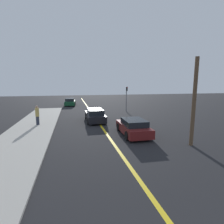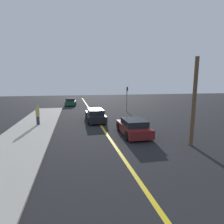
{
  "view_description": "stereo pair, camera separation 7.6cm",
  "coord_description": "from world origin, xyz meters",
  "px_view_note": "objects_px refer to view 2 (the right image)",
  "views": [
    {
      "loc": [
        -2.61,
        -0.11,
        3.95
      ],
      "look_at": [
        0.45,
        13.06,
        1.74
      ],
      "focal_mm": 28.0,
      "sensor_mm": 36.0,
      "label": 1
    },
    {
      "loc": [
        -2.54,
        -0.13,
        3.95
      ],
      "look_at": [
        0.45,
        13.06,
        1.74
      ],
      "focal_mm": 28.0,
      "sensor_mm": 36.0,
      "label": 2
    }
  ],
  "objects_px": {
    "car_ahead_center": "(95,115)",
    "traffic_light": "(127,96)",
    "car_near_right_lane": "(133,127)",
    "utility_pole": "(194,103)",
    "car_far_distant": "(71,102)",
    "pedestrian_mid_group": "(38,115)"
  },
  "relations": [
    {
      "from": "car_ahead_center",
      "to": "traffic_light",
      "type": "xyz_separation_m",
      "value": [
        5.12,
        5.2,
        1.54
      ]
    },
    {
      "from": "car_near_right_lane",
      "to": "utility_pole",
      "type": "distance_m",
      "value": 4.7
    },
    {
      "from": "traffic_light",
      "to": "utility_pole",
      "type": "distance_m",
      "value": 13.9
    },
    {
      "from": "car_near_right_lane",
      "to": "car_far_distant",
      "type": "bearing_deg",
      "value": 105.28
    },
    {
      "from": "traffic_light",
      "to": "utility_pole",
      "type": "bearing_deg",
      "value": -90.22
    },
    {
      "from": "car_ahead_center",
      "to": "car_far_distant",
      "type": "xyz_separation_m",
      "value": [
        -2.65,
        14.27,
        -0.0
      ]
    },
    {
      "from": "car_far_distant",
      "to": "traffic_light",
      "type": "distance_m",
      "value": 12.04
    },
    {
      "from": "pedestrian_mid_group",
      "to": "traffic_light",
      "type": "bearing_deg",
      "value": 29.62
    },
    {
      "from": "car_near_right_lane",
      "to": "car_ahead_center",
      "type": "xyz_separation_m",
      "value": [
        -2.23,
        5.64,
        0.02
      ]
    },
    {
      "from": "car_ahead_center",
      "to": "car_far_distant",
      "type": "relative_size",
      "value": 1.12
    },
    {
      "from": "car_far_distant",
      "to": "pedestrian_mid_group",
      "type": "relative_size",
      "value": 2.26
    },
    {
      "from": "car_far_distant",
      "to": "car_near_right_lane",
      "type": "bearing_deg",
      "value": -73.14
    },
    {
      "from": "car_near_right_lane",
      "to": "car_far_distant",
      "type": "height_order",
      "value": "car_far_distant"
    },
    {
      "from": "car_far_distant",
      "to": "traffic_light",
      "type": "height_order",
      "value": "traffic_light"
    },
    {
      "from": "traffic_light",
      "to": "utility_pole",
      "type": "height_order",
      "value": "utility_pole"
    },
    {
      "from": "car_near_right_lane",
      "to": "car_ahead_center",
      "type": "relative_size",
      "value": 0.91
    },
    {
      "from": "pedestrian_mid_group",
      "to": "car_ahead_center",
      "type": "bearing_deg",
      "value": 8.87
    },
    {
      "from": "car_far_distant",
      "to": "pedestrian_mid_group",
      "type": "height_order",
      "value": "pedestrian_mid_group"
    },
    {
      "from": "traffic_light",
      "to": "car_near_right_lane",
      "type": "bearing_deg",
      "value": -104.97
    },
    {
      "from": "car_ahead_center",
      "to": "car_far_distant",
      "type": "bearing_deg",
      "value": 100.32
    },
    {
      "from": "car_near_right_lane",
      "to": "pedestrian_mid_group",
      "type": "bearing_deg",
      "value": 149.94
    },
    {
      "from": "car_near_right_lane",
      "to": "car_far_distant",
      "type": "relative_size",
      "value": 1.02
    }
  ]
}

